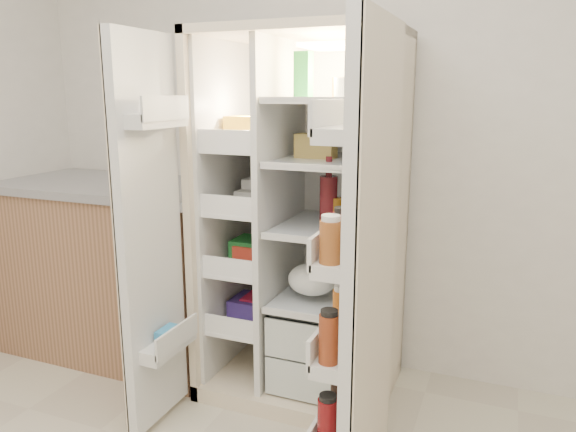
% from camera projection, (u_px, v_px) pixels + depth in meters
% --- Properties ---
extents(wall_back, '(4.00, 0.02, 2.70)m').
position_uv_depth(wall_back, '(360.00, 124.00, 2.88)').
color(wall_back, silver).
rests_on(wall_back, floor).
extents(refrigerator, '(0.92, 0.70, 1.80)m').
position_uv_depth(refrigerator, '(309.00, 248.00, 2.76)').
color(refrigerator, beige).
rests_on(refrigerator, floor).
extents(freezer_door, '(0.15, 0.40, 1.72)m').
position_uv_depth(freezer_door, '(151.00, 238.00, 2.37)').
color(freezer_door, silver).
rests_on(freezer_door, floor).
extents(fridge_door, '(0.17, 0.58, 1.72)m').
position_uv_depth(fridge_door, '(365.00, 279.00, 1.93)').
color(fridge_door, silver).
rests_on(fridge_door, floor).
extents(kitchen_counter, '(1.40, 0.74, 1.01)m').
position_uv_depth(kitchen_counter, '(120.00, 267.00, 3.22)').
color(kitchen_counter, '#9C6E4E').
rests_on(kitchen_counter, floor).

